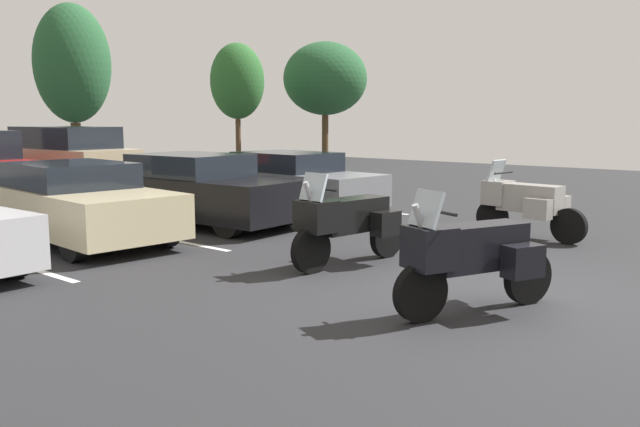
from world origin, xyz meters
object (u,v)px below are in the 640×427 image
object	(u,v)px
car_black	(202,190)
car_far_tan	(68,162)
car_champagne	(77,203)
motorcycle_touring	(471,255)
motorcycle_third	(347,221)
motorcycle_second	(525,202)
car_grey	(290,181)

from	to	relation	value
car_black	car_far_tan	bearing A→B (deg)	84.41
car_champagne	motorcycle_touring	bearing A→B (deg)	-85.82
car_far_tan	motorcycle_third	bearing A→B (deg)	-98.99
motorcycle_third	car_black	xyz separation A→B (m)	(1.12, 4.62, 0.04)
motorcycle_second	car_champagne	size ratio (longest dim) A/B	0.47
motorcycle_third	car_champagne	xyz separation A→B (m)	(-1.54, 4.82, 0.02)
motorcycle_touring	car_black	xyz separation A→B (m)	(2.13, 7.15, 0.05)
motorcycle_third	motorcycle_touring	bearing A→B (deg)	-111.66
car_champagne	car_black	distance (m)	2.67
car_black	car_far_tan	xyz separation A→B (m)	(0.63, 6.45, 0.27)
motorcycle_touring	car_champagne	xyz separation A→B (m)	(-0.54, 7.36, 0.02)
car_grey	motorcycle_touring	bearing A→B (deg)	-123.98
car_black	motorcycle_third	bearing A→B (deg)	-103.62
motorcycle_touring	car_grey	distance (m)	8.79
car_far_tan	car_champagne	bearing A→B (deg)	-117.80
motorcycle_third	car_grey	world-z (taller)	motorcycle_third
car_grey	car_champagne	bearing A→B (deg)	179.31
motorcycle_touring	car_black	bearing A→B (deg)	73.45
car_champagne	car_black	size ratio (longest dim) A/B	1.05
motorcycle_second	car_champagne	distance (m)	8.02
motorcycle_third	car_champagne	size ratio (longest dim) A/B	0.50
motorcycle_second	car_far_tan	world-z (taller)	car_far_tan
car_grey	motorcycle_third	bearing A→B (deg)	-129.41
motorcycle_second	car_black	xyz separation A→B (m)	(-2.77, 5.70, 0.05)
motorcycle_second	motorcycle_third	distance (m)	4.03
motorcycle_second	motorcycle_third	world-z (taller)	motorcycle_third
motorcycle_third	motorcycle_second	bearing A→B (deg)	-15.58
motorcycle_second	car_grey	distance (m)	5.84
motorcycle_third	car_champagne	world-z (taller)	motorcycle_third
car_grey	car_far_tan	distance (m)	6.68
car_black	car_far_tan	distance (m)	6.49
motorcycle_touring	car_far_tan	xyz separation A→B (m)	(2.76, 13.60, 0.32)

